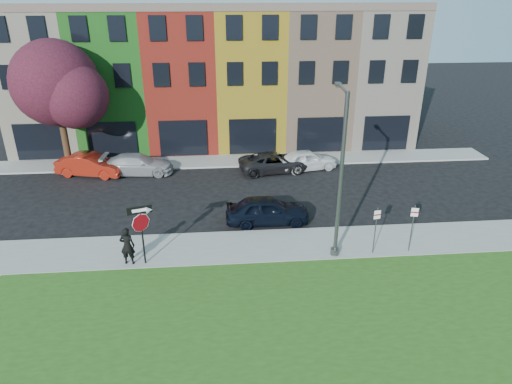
{
  "coord_description": "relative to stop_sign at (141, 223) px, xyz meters",
  "views": [
    {
      "loc": [
        -2.48,
        -15.8,
        11.32
      ],
      "look_at": [
        -0.78,
        4.0,
        2.47
      ],
      "focal_mm": 32.0,
      "sensor_mm": 36.0,
      "label": 1
    }
  ],
  "objects": [
    {
      "name": "parked_car_dark",
      "position": [
        7.12,
        10.97,
        -1.48
      ],
      "size": [
        3.55,
        5.35,
        1.31
      ],
      "primitive_type": "imported",
      "rotation": [
        0.0,
        0.0,
        1.72
      ],
      "color": "black",
      "rests_on": "ground"
    },
    {
      "name": "stop_sign",
      "position": [
        0.0,
        0.0,
        0.0
      ],
      "size": [
        1.02,
        0.33,
        2.82
      ],
      "rotation": [
        0.0,
        0.0,
        0.29
      ],
      "color": "black",
      "rests_on": "sidewalk_near"
    },
    {
      "name": "street_lamp",
      "position": [
        8.63,
        0.24,
        1.78
      ],
      "size": [
        0.51,
        2.58,
        7.52
      ],
      "rotation": [
        0.0,
        0.0,
        -0.08
      ],
      "color": "#4C4E51",
      "rests_on": "sidewalk_near"
    },
    {
      "name": "parking_sign_b",
      "position": [
        12.13,
        0.01,
        -0.56
      ],
      "size": [
        0.32,
        0.12,
        2.36
      ],
      "rotation": [
        0.0,
        0.0,
        -0.23
      ],
      "color": "#4C4E51",
      "rests_on": "sidewalk_near"
    },
    {
      "name": "sedan_near",
      "position": [
        5.87,
        3.6,
        -1.39
      ],
      "size": [
        1.81,
        4.38,
        1.48
      ],
      "primitive_type": "imported",
      "rotation": [
        0.0,
        0.0,
        1.58
      ],
      "color": "black",
      "rests_on": "ground"
    },
    {
      "name": "parked_car_silver",
      "position": [
        -1.97,
        11.33,
        -1.46
      ],
      "size": [
        2.3,
        4.81,
        1.35
      ],
      "primitive_type": "imported",
      "rotation": [
        0.0,
        0.0,
        1.53
      ],
      "color": "#A3A4A8",
      "rests_on": "ground"
    },
    {
      "name": "sidewalk_far",
      "position": [
        2.93,
        13.12,
        -2.08
      ],
      "size": [
        40.0,
        2.4,
        0.12
      ],
      "primitive_type": "cube",
      "color": "gray",
      "rests_on": "ground"
    },
    {
      "name": "rowhouse_block",
      "position": [
        3.43,
        19.3,
        2.85
      ],
      "size": [
        30.0,
        10.12,
        10.0
      ],
      "color": "#BFB89E",
      "rests_on": "ground"
    },
    {
      "name": "parking_sign_a",
      "position": [
        10.41,
        0.01,
        -0.59
      ],
      "size": [
        0.32,
        0.11,
        2.3
      ],
      "rotation": [
        0.0,
        0.0,
        0.18
      ],
      "color": "#4C4E51",
      "rests_on": "sidewalk_near"
    },
    {
      "name": "parked_car_red",
      "position": [
        -5.02,
        11.32,
        -1.41
      ],
      "size": [
        3.6,
        5.15,
        1.46
      ],
      "primitive_type": "imported",
      "rotation": [
        0.0,
        0.0,
        1.33
      ],
      "color": "maroon",
      "rests_on": "ground"
    },
    {
      "name": "sidewalk_near",
      "position": [
        7.93,
        1.12,
        -2.08
      ],
      "size": [
        40.0,
        3.0,
        0.12
      ],
      "primitive_type": "cube",
      "color": "gray",
      "rests_on": "ground"
    },
    {
      "name": "tree_purple",
      "position": [
        -6.6,
        12.4,
        3.63
      ],
      "size": [
        6.51,
        5.7,
        8.5
      ],
      "color": "black",
      "rests_on": "sidewalk_far"
    },
    {
      "name": "man",
      "position": [
        -0.71,
        0.07,
        -1.12
      ],
      "size": [
        0.74,
        0.56,
        1.78
      ],
      "primitive_type": "imported",
      "rotation": [
        0.0,
        0.0,
        3.04
      ],
      "color": "black",
      "rests_on": "sidewalk_near"
    },
    {
      "name": "ground",
      "position": [
        5.93,
        -1.88,
        -2.14
      ],
      "size": [
        120.0,
        120.0,
        0.0
      ],
      "primitive_type": "plane",
      "color": "black",
      "rests_on": "ground"
    },
    {
      "name": "parked_car_white",
      "position": [
        9.4,
        11.15,
        -1.44
      ],
      "size": [
        3.38,
        4.8,
        1.4
      ],
      "primitive_type": "imported",
      "rotation": [
        0.0,
        0.0,
        1.79
      ],
      "color": "white",
      "rests_on": "ground"
    }
  ]
}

